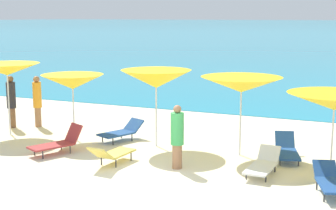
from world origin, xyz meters
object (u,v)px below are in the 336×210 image
Objects in this scene: umbrella_5 at (334,102)px; lounge_chair_0 at (263,164)px; umbrella_1 at (7,69)px; lounge_chair_2 at (112,153)px; beachgoer_3 at (11,100)px; beachgoer_0 at (177,135)px; umbrella_2 at (73,82)px; umbrella_3 at (156,79)px; umbrella_4 at (241,85)px; lounge_chair_1 at (58,142)px; lounge_chair_4 at (287,150)px; beachgoer_4 at (37,100)px; lounge_chair_3 at (122,131)px; lounge_chair_6 at (330,181)px.

lounge_chair_0 is (-1.55, -0.60, -1.59)m from umbrella_5.
lounge_chair_2 is at bearing -18.89° from umbrella_1.
beachgoer_0 is at bearing -157.56° from beachgoer_3.
beachgoer_0 is at bearing -20.28° from umbrella_2.
umbrella_3 reaches higher than lounge_chair_0.
beachgoer_0 is 7.45m from beachgoer_3.
umbrella_2 is 0.94× the size of umbrella_4.
lounge_chair_2 is (1.98, -0.38, -0.01)m from lounge_chair_1.
lounge_chair_4 is 3.18m from beachgoer_0.
beachgoer_0 is at bearing -166.34° from lounge_chair_0.
lounge_chair_1 is 0.98× the size of lounge_chair_4.
beachgoer_3 is 1.01× the size of beachgoer_4.
umbrella_2 reaches higher than lounge_chair_1.
umbrella_2 is 6.62m from lounge_chair_0.
umbrella_2 reaches higher than lounge_chair_3.
umbrella_4 is at bearing 20.77° from lounge_chair_3.
umbrella_2 is at bearing 147.87° from lounge_chair_6.
beachgoer_0 reaches higher than lounge_chair_1.
lounge_chair_3 is at bearing -174.36° from beachgoer_4.
umbrella_5 is 2.08m from lounge_chair_6.
umbrella_3 is 1.28× the size of beachgoer_4.
lounge_chair_2 is at bearing -165.88° from beachgoer_3.
lounge_chair_1 reaches higher than lounge_chair_3.
beachgoer_0 is at bearing 155.99° from lounge_chair_6.
lounge_chair_2 is (-2.83, -2.27, -1.69)m from umbrella_4.
umbrella_2 reaches higher than lounge_chair_4.
umbrella_4 is 1.47× the size of lounge_chair_6.
lounge_chair_2 is 0.87× the size of beachgoer_4.
lounge_chair_3 is 5.16m from lounge_chair_4.
lounge_chair_2 reaches higher than lounge_chair_0.
umbrella_3 is 1.46× the size of lounge_chair_3.
umbrella_4 reaches higher than lounge_chair_0.
beachgoer_4 is at bearing 158.78° from lounge_chair_4.
umbrella_2 is at bearing 128.02° from beachgoer_0.
beachgoer_4 is (-7.55, 0.71, -1.04)m from umbrella_4.
beachgoer_4 is at bearing 155.15° from umbrella_2.
umbrella_5 is 10.91m from beachgoer_3.
lounge_chair_6 is (1.68, -0.78, 0.05)m from lounge_chair_0.
beachgoer_0 is at bearing 172.77° from beachgoer_4.
lounge_chair_1 is (-7.35, -1.07, -1.51)m from umbrella_5.
beachgoer_4 is (-2.21, 1.02, -0.87)m from umbrella_2.
umbrella_4 reaches higher than lounge_chair_3.
umbrella_5 reaches higher than lounge_chair_4.
umbrella_4 is at bearing 4.68° from umbrella_1.
umbrella_3 reaches higher than umbrella_2.
lounge_chair_0 is 8.84m from beachgoer_4.
lounge_chair_4 is 0.99× the size of beachgoer_0.
umbrella_5 is at bearing 33.13° from lounge_chair_1.
umbrella_3 is 4.22m from lounge_chair_0.
umbrella_3 is 1.40× the size of lounge_chair_4.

